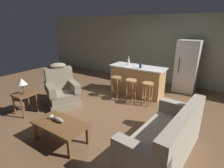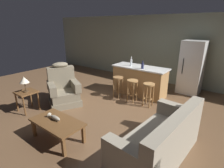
{
  "view_description": "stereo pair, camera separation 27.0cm",
  "coord_description": "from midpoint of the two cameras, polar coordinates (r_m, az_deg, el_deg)",
  "views": [
    {
      "loc": [
        2.4,
        -3.72,
        2.25
      ],
      "look_at": [
        -0.03,
        -0.1,
        0.75
      ],
      "focal_mm": 28.0,
      "sensor_mm": 36.0,
      "label": 1
    },
    {
      "loc": [
        2.62,
        -3.56,
        2.25
      ],
      "look_at": [
        -0.03,
        -0.1,
        0.75
      ],
      "focal_mm": 28.0,
      "sensor_mm": 36.0,
      "label": 2
    }
  ],
  "objects": [
    {
      "name": "table_lamp",
      "position": [
        4.98,
        -28.75,
        0.48
      ],
      "size": [
        0.24,
        0.24,
        0.41
      ],
      "color": "#4C3823",
      "rests_on": "end_table"
    },
    {
      "name": "couch",
      "position": [
        3.29,
        14.9,
        -17.15
      ],
      "size": [
        0.98,
        1.96,
        0.94
      ],
      "rotation": [
        0.0,
        0.0,
        3.07
      ],
      "color": "#9E937F",
      "rests_on": "ground_plane"
    },
    {
      "name": "kitchen_island",
      "position": [
        5.86,
        6.85,
        1.24
      ],
      "size": [
        1.8,
        0.7,
        0.95
      ],
      "color": "#AD7F4C",
      "rests_on": "ground_plane"
    },
    {
      "name": "ground_plane",
      "position": [
        4.96,
        -0.62,
        -7.99
      ],
      "size": [
        12.0,
        12.0,
        0.0
      ],
      "color": "brown"
    },
    {
      "name": "fish_figurine",
      "position": [
        3.73,
        -19.54,
        -10.82
      ],
      "size": [
        0.34,
        0.1,
        0.1
      ],
      "color": "#4C3823",
      "rests_on": "coffee_table"
    },
    {
      "name": "end_table",
      "position": [
        5.12,
        -28.07,
        -3.79
      ],
      "size": [
        0.48,
        0.48,
        0.56
      ],
      "color": "brown",
      "rests_on": "ground_plane"
    },
    {
      "name": "bottle_short_amber",
      "position": [
        5.47,
        7.85,
        6.08
      ],
      "size": [
        0.08,
        0.08,
        0.25
      ],
      "color": "#23284C",
      "rests_on": "kitchen_island"
    },
    {
      "name": "bar_stool_middle",
      "position": [
        5.28,
        4.79,
        -0.75
      ],
      "size": [
        0.32,
        0.32,
        0.68
      ],
      "color": "#A87A47",
      "rests_on": "ground_plane"
    },
    {
      "name": "bottle_tall_green",
      "position": [
        5.82,
        4.1,
        7.18
      ],
      "size": [
        0.07,
        0.07,
        0.31
      ],
      "color": "silver",
      "rests_on": "kitchen_island"
    },
    {
      "name": "bar_stool_right",
      "position": [
        5.06,
        10.05,
        -1.87
      ],
      "size": [
        0.32,
        0.32,
        0.68
      ],
      "color": "#A87A47",
      "rests_on": "ground_plane"
    },
    {
      "name": "recliner_near_lamp",
      "position": [
        5.3,
        -17.51,
        -2.11
      ],
      "size": [
        1.13,
        1.13,
        1.2
      ],
      "rotation": [
        0.0,
        0.0,
        -0.48
      ],
      "color": "#756B56",
      "rests_on": "ground_plane"
    },
    {
      "name": "coffee_table",
      "position": [
        3.7,
        -18.57,
        -12.72
      ],
      "size": [
        1.1,
        0.6,
        0.42
      ],
      "color": "brown",
      "rests_on": "ground_plane"
    },
    {
      "name": "back_wall",
      "position": [
        7.28,
        13.67,
        10.95
      ],
      "size": [
        12.0,
        0.05,
        2.6
      ],
      "color": "#9EA88E",
      "rests_on": "ground_plane"
    },
    {
      "name": "refrigerator",
      "position": [
        6.46,
        22.18,
        5.32
      ],
      "size": [
        0.7,
        0.69,
        1.76
      ],
      "color": "white",
      "rests_on": "ground_plane"
    },
    {
      "name": "bar_stool_left",
      "position": [
        5.55,
        -0.01,
        0.28
      ],
      "size": [
        0.32,
        0.32,
        0.68
      ],
      "color": "olive",
      "rests_on": "ground_plane"
    }
  ]
}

